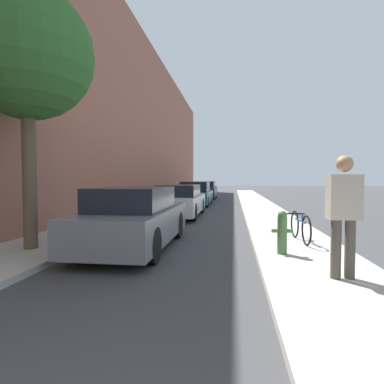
{
  "coord_description": "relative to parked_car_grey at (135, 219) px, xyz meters",
  "views": [
    {
      "loc": [
        1.44,
        0.34,
        1.61
      ],
      "look_at": [
        0.01,
        11.16,
        1.16
      ],
      "focal_mm": 29.36,
      "sensor_mm": 36.0,
      "label": 1
    }
  ],
  "objects": [
    {
      "name": "bicycle",
      "position": [
        3.87,
        0.69,
        -0.21
      ],
      "size": [
        0.44,
        1.68,
        0.68
      ],
      "rotation": [
        0.0,
        0.0,
        0.07
      ],
      "color": "black",
      "rests_on": "sidewalk_right"
    },
    {
      "name": "street_tree_near",
      "position": [
        -2.04,
        -0.86,
        3.54
      ],
      "size": [
        2.76,
        2.76,
        5.51
      ],
      "color": "brown",
      "rests_on": "sidewalk_left"
    },
    {
      "name": "building_facade_left",
      "position": [
        -3.41,
        8.62,
        4.51
      ],
      "size": [
        0.7,
        52.0,
        10.38
      ],
      "color": "#9E604C",
      "rests_on": "ground"
    },
    {
      "name": "parked_car_white",
      "position": [
        0.0,
        6.18,
        -0.02
      ],
      "size": [
        1.75,
        4.68,
        1.36
      ],
      "color": "black",
      "rests_on": "ground"
    },
    {
      "name": "ground_plane",
      "position": [
        0.84,
        8.62,
        -0.68
      ],
      "size": [
        120.0,
        120.0,
        0.0
      ],
      "primitive_type": "plane",
      "color": "#3D3D3F"
    },
    {
      "name": "parked_car_grey",
      "position": [
        0.0,
        0.0,
        0.0
      ],
      "size": [
        1.73,
        4.3,
        1.42
      ],
      "color": "black",
      "rests_on": "ground"
    },
    {
      "name": "parked_car_navy",
      "position": [
        -0.03,
        18.14,
        0.01
      ],
      "size": [
        1.83,
        4.57,
        1.43
      ],
      "color": "black",
      "rests_on": "ground"
    },
    {
      "name": "parked_car_teal",
      "position": [
        -0.01,
        12.04,
        -0.0
      ],
      "size": [
        1.78,
        4.69,
        1.45
      ],
      "color": "black",
      "rests_on": "ground"
    },
    {
      "name": "sidewalk_left",
      "position": [
        -2.06,
        8.62,
        -0.62
      ],
      "size": [
        2.0,
        52.0,
        0.12
      ],
      "color": "#ADA89E",
      "rests_on": "ground"
    },
    {
      "name": "sidewalk_right",
      "position": [
        3.74,
        8.62,
        -0.62
      ],
      "size": [
        2.0,
        52.0,
        0.12
      ],
      "color": "#ADA89E",
      "rests_on": "ground"
    },
    {
      "name": "fire_hydrant",
      "position": [
        3.25,
        -0.66,
        -0.12
      ],
      "size": [
        0.41,
        0.19,
        0.86
      ],
      "color": "#47703D",
      "rests_on": "sidewalk_right"
    },
    {
      "name": "pedestrian",
      "position": [
        3.91,
        -2.14,
        0.48
      ],
      "size": [
        0.48,
        0.28,
        1.84
      ],
      "rotation": [
        0.0,
        0.0,
        0.08
      ],
      "color": "#4C473D",
      "rests_on": "sidewalk_right"
    }
  ]
}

